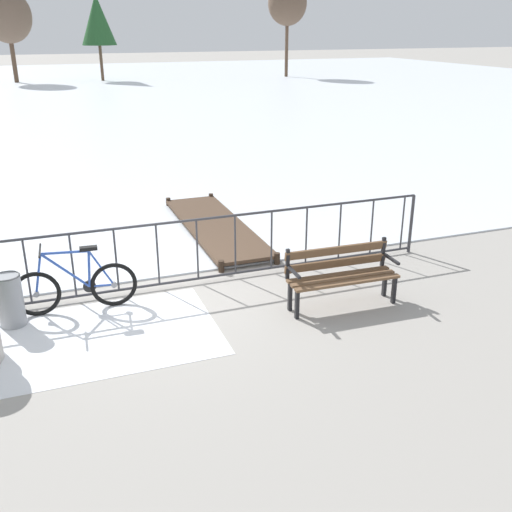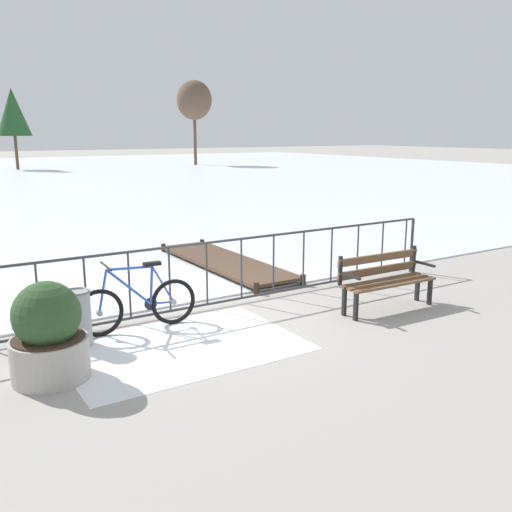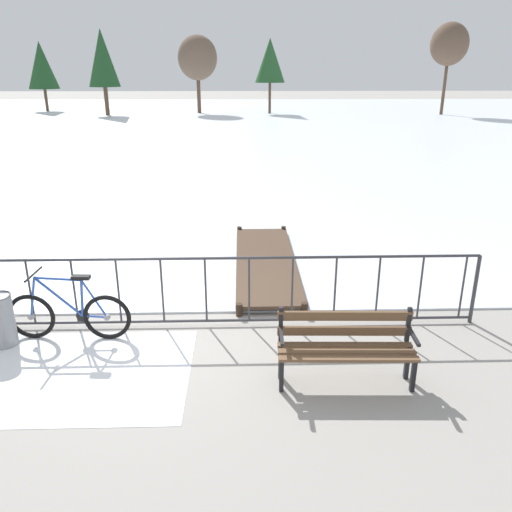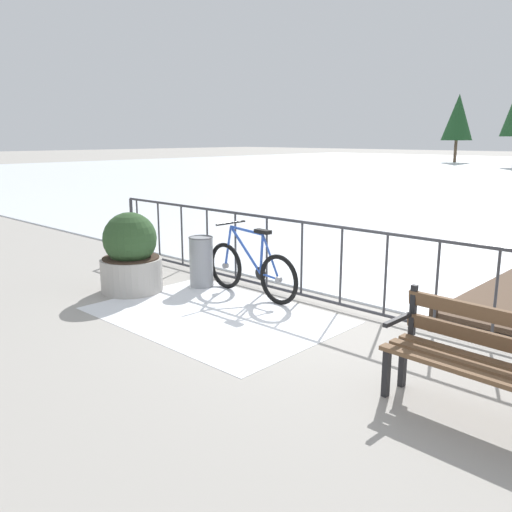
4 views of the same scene
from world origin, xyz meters
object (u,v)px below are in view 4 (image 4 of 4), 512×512
object	(u,v)px
park_bench	(494,357)
trash_bin	(201,261)
bicycle_near_railing	(251,270)
planter_with_shrub	(131,255)

from	to	relation	value
park_bench	trash_bin	size ratio (longest dim) A/B	2.21
trash_bin	bicycle_near_railing	bearing A→B (deg)	9.41
park_bench	planter_with_shrub	bearing A→B (deg)	178.41
planter_with_shrub	trash_bin	bearing A→B (deg)	57.28
park_bench	planter_with_shrub	xyz separation A→B (m)	(-4.97, 0.14, 0.00)
planter_with_shrub	trash_bin	distance (m)	0.99
bicycle_near_railing	trash_bin	xyz separation A→B (m)	(-0.86, -0.14, 0.00)
bicycle_near_railing	planter_with_shrub	world-z (taller)	planter_with_shrub
bicycle_near_railing	park_bench	bearing A→B (deg)	-17.18
bicycle_near_railing	trash_bin	distance (m)	0.87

